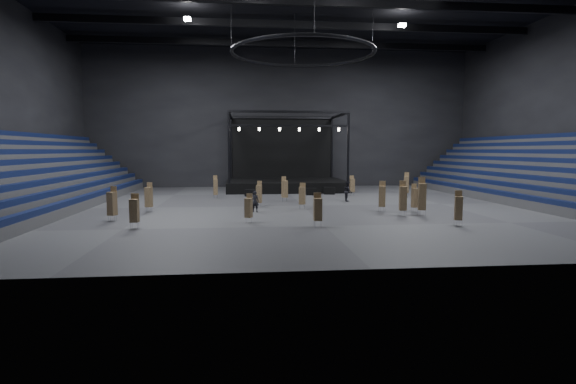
{
  "coord_description": "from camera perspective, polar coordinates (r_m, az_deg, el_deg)",
  "views": [
    {
      "loc": [
        -5.19,
        -38.42,
        4.83
      ],
      "look_at": [
        -1.48,
        -2.0,
        1.4
      ],
      "focal_mm": 28.0,
      "sensor_mm": 36.0,
      "label": 1
    }
  ],
  "objects": [
    {
      "name": "bleachers_left",
      "position": [
        42.43,
        -30.53,
        0.42
      ],
      "size": [
        7.2,
        40.0,
        6.4
      ],
      "color": "#444547",
      "rests_on": "floor"
    },
    {
      "name": "chair_stack_1",
      "position": [
        36.38,
        15.81,
        -0.66
      ],
      "size": [
        0.48,
        0.48,
        2.22
      ],
      "rotation": [
        0.0,
        0.0,
        0.13
      ],
      "color": "silver",
      "rests_on": "floor"
    },
    {
      "name": "truss_ring",
      "position": [
        39.62,
        1.92,
        17.25
      ],
      "size": [
        12.3,
        12.3,
        5.15
      ],
      "color": "black",
      "rests_on": "ceiling"
    },
    {
      "name": "stage",
      "position": [
        55.0,
        -0.4,
        1.83
      ],
      "size": [
        14.0,
        10.0,
        9.2
      ],
      "color": "black",
      "rests_on": "floor"
    },
    {
      "name": "chair_stack_9",
      "position": [
        48.24,
        14.81,
        0.98
      ],
      "size": [
        0.64,
        0.64,
        2.52
      ],
      "rotation": [
        0.0,
        0.0,
        -0.43
      ],
      "color": "silver",
      "rests_on": "floor"
    },
    {
      "name": "chair_stack_5",
      "position": [
        42.07,
        -0.43,
        0.44
      ],
      "size": [
        0.6,
        0.6,
        2.37
      ],
      "rotation": [
        0.0,
        0.0,
        0.33
      ],
      "color": "silver",
      "rests_on": "floor"
    },
    {
      "name": "chair_stack_6",
      "position": [
        28.19,
        3.8,
        -2.14
      ],
      "size": [
        0.51,
        0.51,
        2.17
      ],
      "rotation": [
        0.0,
        0.0,
        -0.03
      ],
      "color": "silver",
      "rests_on": "floor"
    },
    {
      "name": "wall_front",
      "position": [
        18.65,
        11.05,
        18.19
      ],
      "size": [
        50.0,
        0.2,
        18.0
      ],
      "primitive_type": "cube",
      "color": "black",
      "rests_on": "ground"
    },
    {
      "name": "chair_stack_4",
      "position": [
        36.7,
        1.82,
        -0.4
      ],
      "size": [
        0.61,
        0.61,
        2.16
      ],
      "rotation": [
        0.0,
        0.0,
        -0.3
      ],
      "color": "silver",
      "rests_on": "floor"
    },
    {
      "name": "flight_case_mid",
      "position": [
        48.23,
        2.98,
        0.05
      ],
      "size": [
        1.17,
        0.64,
        0.76
      ],
      "primitive_type": "cube",
      "rotation": [
        0.0,
        0.0,
        -0.07
      ],
      "color": "black",
      "rests_on": "floor"
    },
    {
      "name": "chair_stack_3",
      "position": [
        33.97,
        14.39,
        -0.72
      ],
      "size": [
        0.57,
        0.57,
        2.6
      ],
      "rotation": [
        0.0,
        0.0,
        -0.17
      ],
      "color": "silver",
      "rests_on": "floor"
    },
    {
      "name": "chair_stack_14",
      "position": [
        45.64,
        -9.2,
        0.68
      ],
      "size": [
        0.47,
        0.47,
        2.29
      ],
      "rotation": [
        0.0,
        0.0,
        0.15
      ],
      "color": "silver",
      "rests_on": "floor"
    },
    {
      "name": "chair_stack_11",
      "position": [
        47.99,
        8.15,
        0.88
      ],
      "size": [
        0.49,
        0.49,
        2.14
      ],
      "rotation": [
        0.0,
        0.0,
        0.03
      ],
      "color": "silver",
      "rests_on": "floor"
    },
    {
      "name": "chair_stack_15",
      "position": [
        29.9,
        -5.03,
        -1.95
      ],
      "size": [
        0.57,
        0.57,
        1.96
      ],
      "rotation": [
        0.0,
        0.0,
        -0.41
      ],
      "color": "silver",
      "rests_on": "floor"
    },
    {
      "name": "flight_case_left",
      "position": [
        47.27,
        -4.82,
        -0.09
      ],
      "size": [
        1.2,
        0.87,
        0.72
      ],
      "primitive_type": "cube",
      "rotation": [
        0.0,
        0.0,
        0.35
      ],
      "color": "black",
      "rests_on": "floor"
    },
    {
      "name": "man_center",
      "position": [
        35.07,
        -4.21,
        -1.2
      ],
      "size": [
        0.71,
        0.57,
        1.68
      ],
      "primitive_type": "imported",
      "rotation": [
        0.0,
        0.0,
        2.82
      ],
      "color": "black",
      "rests_on": "floor"
    },
    {
      "name": "chair_stack_13",
      "position": [
        30.64,
        20.83,
        -1.85
      ],
      "size": [
        0.57,
        0.57,
        2.25
      ],
      "rotation": [
        0.0,
        0.0,
        -0.32
      ],
      "color": "silver",
      "rests_on": "floor"
    },
    {
      "name": "wall_back",
      "position": [
        59.79,
        -0.84,
        9.35
      ],
      "size": [
        50.0,
        0.2,
        18.0
      ],
      "primitive_type": "cube",
      "color": "black",
      "rests_on": "ground"
    },
    {
      "name": "chair_stack_12",
      "position": [
        38.17,
        -3.7,
        -0.19
      ],
      "size": [
        0.54,
        0.54,
        2.23
      ],
      "rotation": [
        0.0,
        0.0,
        -0.33
      ],
      "color": "silver",
      "rests_on": "floor"
    },
    {
      "name": "floor",
      "position": [
        39.06,
        1.86,
        -1.75
      ],
      "size": [
        50.0,
        50.0,
        0.0
      ],
      "primitive_type": "plane",
      "color": "#434345",
      "rests_on": "ground"
    },
    {
      "name": "chair_stack_8",
      "position": [
        34.4,
        16.65,
        -0.5
      ],
      "size": [
        0.6,
        0.6,
        2.87
      ],
      "rotation": [
        0.0,
        0.0,
        -0.18
      ],
      "color": "silver",
      "rests_on": "floor"
    },
    {
      "name": "roof_girders",
      "position": [
        40.69,
        1.94,
        23.05
      ],
      "size": [
        49.0,
        30.35,
        0.7
      ],
      "color": "black",
      "rests_on": "ceiling"
    },
    {
      "name": "wall_right",
      "position": [
        49.03,
        32.7,
        9.39
      ],
      "size": [
        0.2,
        42.0,
        18.0
      ],
      "primitive_type": "cube",
      "color": "black",
      "rests_on": "ground"
    },
    {
      "name": "flight_case_right",
      "position": [
        49.21,
        5.29,
        0.16
      ],
      "size": [
        1.31,
        0.87,
        0.8
      ],
      "primitive_type": "cube",
      "rotation": [
        0.0,
        0.0,
        -0.24
      ],
      "color": "black",
      "rests_on": "floor"
    },
    {
      "name": "chair_stack_2",
      "position": [
        32.66,
        -21.43,
        -1.31
      ],
      "size": [
        0.66,
        0.66,
        2.39
      ],
      "rotation": [
        0.0,
        0.0,
        -0.41
      ],
      "color": "silver",
      "rests_on": "floor"
    },
    {
      "name": "bleachers_right",
      "position": [
        47.71,
        30.32,
        0.89
      ],
      "size": [
        7.2,
        40.0,
        6.4
      ],
      "color": "#444547",
      "rests_on": "floor"
    },
    {
      "name": "chair_stack_7",
      "position": [
        35.83,
        11.87,
        -0.47
      ],
      "size": [
        0.65,
        0.65,
        2.42
      ],
      "rotation": [
        0.0,
        0.0,
        -0.34
      ],
      "color": "silver",
      "rests_on": "floor"
    },
    {
      "name": "chair_stack_0",
      "position": [
        36.68,
        -17.27,
        -0.56
      ],
      "size": [
        0.59,
        0.59,
        2.31
      ],
      "rotation": [
        0.0,
        0.0,
        -0.33
      ],
      "color": "silver",
      "rests_on": "floor"
    },
    {
      "name": "crew_member",
      "position": [
        42.67,
        7.61,
        0.09
      ],
      "size": [
        0.8,
        0.98,
        1.9
      ],
      "primitive_type": "imported",
      "rotation": [
        0.0,
        0.0,
        1.48
      ],
      "color": "black",
      "rests_on": "floor"
    },
    {
      "name": "chair_stack_10",
      "position": [
        29.12,
        -18.93,
        -2.18
      ],
      "size": [
        0.53,
        0.53,
        2.17
      ],
      "rotation": [
        0.0,
        0.0,
        -0.07
      ],
      "color": "silver",
      "rests_on": "floor"
    }
  ]
}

